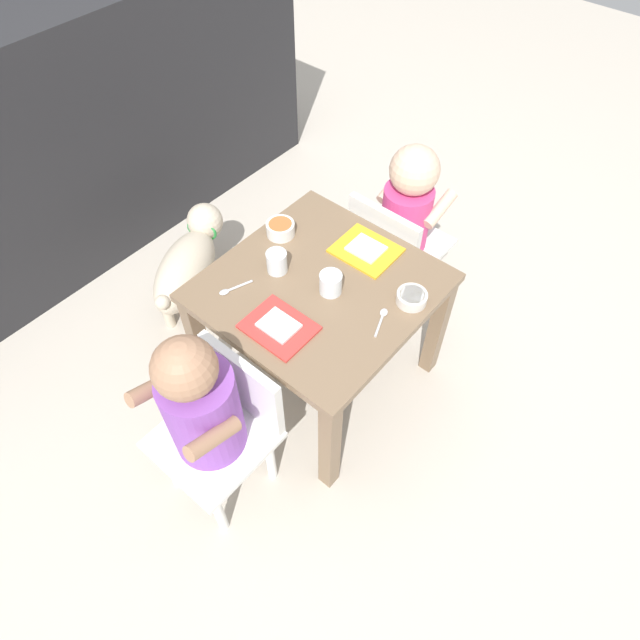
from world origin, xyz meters
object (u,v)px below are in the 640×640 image
at_px(dining_table, 320,302).
at_px(dog, 189,263).
at_px(food_tray_right, 366,250).
at_px(seated_child_left, 205,407).
at_px(veggie_bowl_near, 280,228).
at_px(water_cup_right, 330,285).
at_px(seated_child_right, 405,213).
at_px(water_cup_left, 277,263).
at_px(food_tray_left, 279,327).
at_px(spoon_by_left_tray, 232,289).
at_px(spoon_by_right_tray, 381,319).
at_px(veggie_bowl_far, 412,297).

distance_m(dining_table, dog, 0.60).
bearing_deg(dining_table, food_tray_right, -5.58).
bearing_deg(seated_child_left, veggie_bowl_near, 24.60).
xyz_separation_m(dog, food_tray_right, (0.22, -0.59, 0.27)).
bearing_deg(water_cup_right, dog, 93.28).
distance_m(seated_child_right, water_cup_left, 0.51).
bearing_deg(dog, food_tray_left, -104.01).
distance_m(food_tray_left, water_cup_left, 0.21).
bearing_deg(food_tray_right, spoon_by_left_tray, 152.04).
height_order(food_tray_left, spoon_by_left_tray, food_tray_left).
height_order(dining_table, spoon_by_left_tray, spoon_by_left_tray).
distance_m(seated_child_left, food_tray_right, 0.65).
relative_size(water_cup_left, veggie_bowl_near, 0.76).
distance_m(spoon_by_left_tray, spoon_by_right_tray, 0.42).
distance_m(seated_child_left, water_cup_right, 0.46).
distance_m(dining_table, veggie_bowl_near, 0.26).
xyz_separation_m(dining_table, veggie_bowl_near, (0.08, 0.22, 0.10)).
distance_m(food_tray_left, spoon_by_right_tray, 0.27).
relative_size(water_cup_left, veggie_bowl_far, 0.78).
xyz_separation_m(spoon_by_left_tray, spoon_by_right_tray, (0.18, -0.38, 0.00)).
height_order(dog, food_tray_right, food_tray_right).
distance_m(seated_child_right, spoon_by_left_tray, 0.65).
bearing_deg(spoon_by_left_tray, dining_table, -45.13).
height_order(water_cup_right, veggie_bowl_near, water_cup_right).
xyz_separation_m(seated_child_right, veggie_bowl_far, (-0.35, -0.25, 0.07)).
bearing_deg(food_tray_right, veggie_bowl_near, 113.84).
height_order(seated_child_left, food_tray_right, seated_child_left).
height_order(seated_child_left, food_tray_left, seated_child_left).
distance_m(food_tray_right, spoon_by_right_tray, 0.26).
bearing_deg(food_tray_left, water_cup_right, -6.13).
xyz_separation_m(dog, spoon_by_left_tray, (-0.13, -0.40, 0.26)).
height_order(dog, veggie_bowl_near, veggie_bowl_near).
xyz_separation_m(seated_child_left, veggie_bowl_far, (0.57, -0.20, 0.06)).
xyz_separation_m(seated_child_left, food_tray_left, (0.27, 0.01, 0.05)).
distance_m(food_tray_left, spoon_by_left_tray, 0.19).
relative_size(dog, water_cup_left, 7.23).
bearing_deg(seated_child_left, food_tray_left, 1.32).
bearing_deg(seated_child_right, water_cup_left, 168.13).
relative_size(dining_table, seated_child_left, 0.87).
xyz_separation_m(dining_table, food_tray_right, (0.19, -0.02, 0.08)).
height_order(dog, spoon_by_left_tray, spoon_by_left_tray).
height_order(food_tray_left, veggie_bowl_near, veggie_bowl_near).
xyz_separation_m(veggie_bowl_near, veggie_bowl_far, (0.03, -0.45, -0.01)).
height_order(seated_child_right, dog, seated_child_right).
distance_m(food_tray_right, veggie_bowl_far, 0.22).
distance_m(food_tray_left, food_tray_right, 0.37).
xyz_separation_m(veggie_bowl_near, spoon_by_left_tray, (-0.25, -0.05, -0.02)).
bearing_deg(seated_child_left, water_cup_left, 19.81).
relative_size(dog, spoon_by_right_tray, 4.83).
bearing_deg(dining_table, seated_child_left, -176.94).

